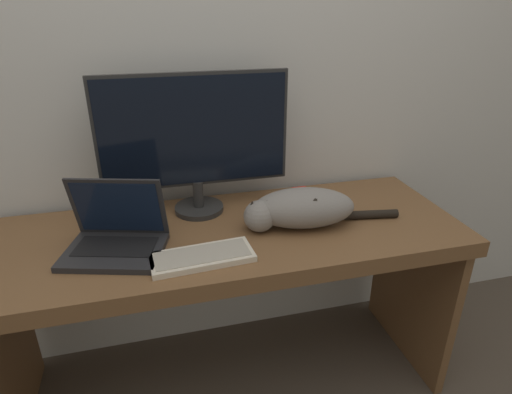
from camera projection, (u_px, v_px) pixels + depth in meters
The scene contains 7 objects.
wall_back at pixel (205, 55), 1.62m from camera, with size 6.40×0.06×2.60m.
desk at pixel (228, 263), 1.59m from camera, with size 1.71×0.61×0.74m.
monitor at pixel (195, 139), 1.55m from camera, with size 0.69×0.19×0.53m.
laptop at pixel (116, 237), 1.39m from camera, with size 0.36×0.31×0.24m.
external_keyboard at pixel (202, 257), 1.35m from camera, with size 0.33×0.16×0.02m.
cat at pixel (300, 208), 1.53m from camera, with size 0.59×0.23×0.14m.
small_toy at pixel (301, 196), 1.73m from camera, with size 0.06×0.06×0.06m.
Camera 1 is at (-0.23, -1.02, 1.49)m, focal length 30.00 mm.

